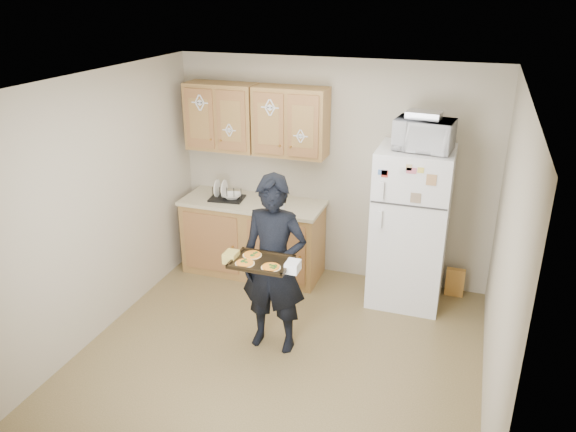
{
  "coord_description": "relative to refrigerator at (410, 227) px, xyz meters",
  "views": [
    {
      "loc": [
        1.48,
        -4.08,
        3.18
      ],
      "look_at": [
        -0.07,
        0.45,
        1.22
      ],
      "focal_mm": 35.0,
      "sensor_mm": 36.0,
      "label": 1
    }
  ],
  "objects": [
    {
      "name": "floor",
      "position": [
        -0.95,
        -1.43,
        -0.85
      ],
      "size": [
        3.6,
        3.6,
        0.0
      ],
      "primitive_type": "plane",
      "color": "brown",
      "rests_on": "ground"
    },
    {
      "name": "ceiling",
      "position": [
        -0.95,
        -1.43,
        1.65
      ],
      "size": [
        3.6,
        3.6,
        0.0
      ],
      "primitive_type": "plane",
      "color": "white",
      "rests_on": "wall_back"
    },
    {
      "name": "wall_back",
      "position": [
        -0.95,
        0.37,
        0.4
      ],
      "size": [
        3.6,
        0.04,
        2.5
      ],
      "primitive_type": "cube",
      "color": "#B4A992",
      "rests_on": "floor"
    },
    {
      "name": "wall_front",
      "position": [
        -0.95,
        -3.23,
        0.4
      ],
      "size": [
        3.6,
        0.04,
        2.5
      ],
      "primitive_type": "cube",
      "color": "#B4A992",
      "rests_on": "floor"
    },
    {
      "name": "wall_left",
      "position": [
        -2.75,
        -1.43,
        0.4
      ],
      "size": [
        0.04,
        3.6,
        2.5
      ],
      "primitive_type": "cube",
      "color": "#B4A992",
      "rests_on": "floor"
    },
    {
      "name": "wall_right",
      "position": [
        0.85,
        -1.43,
        0.4
      ],
      "size": [
        0.04,
        3.6,
        2.5
      ],
      "primitive_type": "cube",
      "color": "#B4A992",
      "rests_on": "floor"
    },
    {
      "name": "refrigerator",
      "position": [
        0.0,
        0.0,
        0.0
      ],
      "size": [
        0.75,
        0.7,
        1.7
      ],
      "primitive_type": "cube",
      "color": "white",
      "rests_on": "floor"
    },
    {
      "name": "base_cabinet",
      "position": [
        -1.8,
        0.05,
        -0.42
      ],
      "size": [
        1.6,
        0.6,
        0.86
      ],
      "primitive_type": "cube",
      "color": "olive",
      "rests_on": "floor"
    },
    {
      "name": "countertop",
      "position": [
        -1.8,
        0.05,
        0.03
      ],
      "size": [
        1.64,
        0.64,
        0.04
      ],
      "primitive_type": "cube",
      "color": "beige",
      "rests_on": "base_cabinet"
    },
    {
      "name": "upper_cab_left",
      "position": [
        -2.2,
        0.18,
        0.98
      ],
      "size": [
        0.8,
        0.33,
        0.75
      ],
      "primitive_type": "cube",
      "color": "olive",
      "rests_on": "wall_back"
    },
    {
      "name": "upper_cab_right",
      "position": [
        -1.38,
        0.18,
        0.98
      ],
      "size": [
        0.8,
        0.33,
        0.75
      ],
      "primitive_type": "cube",
      "color": "olive",
      "rests_on": "wall_back"
    },
    {
      "name": "cereal_box",
      "position": [
        0.52,
        0.24,
        -0.69
      ],
      "size": [
        0.2,
        0.07,
        0.32
      ],
      "primitive_type": "cube",
      "color": "#E3A650",
      "rests_on": "floor"
    },
    {
      "name": "person",
      "position": [
        -1.05,
        -1.27,
        -0.0
      ],
      "size": [
        0.62,
        0.41,
        1.69
      ],
      "primitive_type": "imported",
      "rotation": [
        0.0,
        0.0,
        0.0
      ],
      "color": "black",
      "rests_on": "floor"
    },
    {
      "name": "baking_tray",
      "position": [
        -1.05,
        -1.57,
        0.17
      ],
      "size": [
        0.5,
        0.37,
        0.04
      ],
      "primitive_type": "cube",
      "rotation": [
        0.0,
        0.0,
        0.0
      ],
      "color": "black",
      "rests_on": "person"
    },
    {
      "name": "pizza_front_left",
      "position": [
        -1.17,
        -1.65,
        0.18
      ],
      "size": [
        0.17,
        0.17,
        0.02
      ],
      "primitive_type": "cylinder",
      "color": "yellow",
      "rests_on": "baking_tray"
    },
    {
      "name": "pizza_front_right",
      "position": [
        -0.94,
        -1.65,
        0.18
      ],
      "size": [
        0.17,
        0.17,
        0.02
      ],
      "primitive_type": "cylinder",
      "color": "yellow",
      "rests_on": "baking_tray"
    },
    {
      "name": "pizza_back_left",
      "position": [
        -1.17,
        -1.48,
        0.18
      ],
      "size": [
        0.17,
        0.17,
        0.02
      ],
      "primitive_type": "cylinder",
      "color": "yellow",
      "rests_on": "baking_tray"
    },
    {
      "name": "microwave",
      "position": [
        0.06,
        -0.05,
        1.0
      ],
      "size": [
        0.59,
        0.43,
        0.31
      ],
      "primitive_type": "imported",
      "rotation": [
        0.0,
        0.0,
        -0.11
      ],
      "color": "white",
      "rests_on": "refrigerator"
    },
    {
      "name": "foil_pan",
      "position": [
        0.04,
        -0.02,
        1.19
      ],
      "size": [
        0.35,
        0.26,
        0.07
      ],
      "primitive_type": "cube",
      "rotation": [
        0.0,
        0.0,
        -0.1
      ],
      "color": "silver",
      "rests_on": "microwave"
    },
    {
      "name": "dish_rack",
      "position": [
        -2.11,
        0.02,
        0.13
      ],
      "size": [
        0.41,
        0.33,
        0.15
      ],
      "primitive_type": "cube",
      "rotation": [
        0.0,
        0.0,
        0.11
      ],
      "color": "black",
      "rests_on": "countertop"
    },
    {
      "name": "bowl",
      "position": [
        -2.04,
        0.02,
        0.1
      ],
      "size": [
        0.27,
        0.27,
        0.05
      ],
      "primitive_type": "imported",
      "rotation": [
        0.0,
        0.0,
        0.3
      ],
      "color": "white",
      "rests_on": "dish_rack"
    },
    {
      "name": "soap_bottle",
      "position": [
        -1.42,
        -0.07,
        0.14
      ],
      "size": [
        0.09,
        0.1,
        0.17
      ],
      "primitive_type": "imported",
      "rotation": [
        0.0,
        0.0,
        -0.22
      ],
      "color": "white",
      "rests_on": "countertop"
    }
  ]
}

